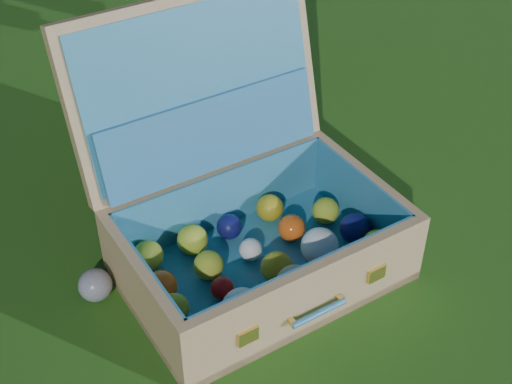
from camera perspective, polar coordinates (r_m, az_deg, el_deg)
name	(u,v)px	position (r m, az deg, el deg)	size (l,w,h in m)	color
ground	(269,251)	(1.81, 1.02, -4.75)	(60.00, 60.00, 0.00)	#215114
stray_ball	(95,285)	(1.71, -12.74, -7.28)	(0.08, 0.08, 0.08)	#4164AA
suitcase	(241,201)	(1.69, -1.20, -0.71)	(0.81, 0.78, 0.60)	tan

